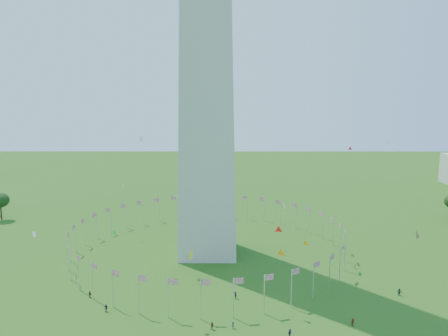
# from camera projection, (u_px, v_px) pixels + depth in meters

# --- Properties ---
(flag_ring) EXTENTS (80.24, 80.24, 9.00)m
(flag_ring) POSITION_uv_depth(u_px,v_px,m) (208.00, 239.00, 131.53)
(flag_ring) COLOR silver
(flag_ring) RESTS_ON ground
(crowd) EXTENTS (82.71, 60.21, 1.96)m
(crowd) POSITION_uv_depth(u_px,v_px,m) (259.00, 328.00, 87.76)
(crowd) COLOR #183D29
(crowd) RESTS_ON ground
(kites_aloft) EXTENTS (103.66, 80.34, 38.96)m
(kites_aloft) POSITION_uv_depth(u_px,v_px,m) (279.00, 219.00, 98.81)
(kites_aloft) COLOR orange
(kites_aloft) RESTS_ON ground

